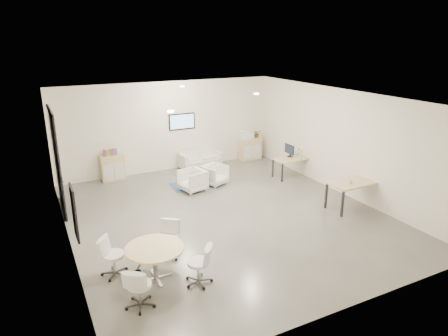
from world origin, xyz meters
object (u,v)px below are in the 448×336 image
at_px(loveseat, 200,160).
at_px(armchair_right, 215,174).
at_px(desk_rear, 293,160).
at_px(round_table, 155,251).
at_px(desk_front, 355,184).
at_px(sideboard_left, 113,168).
at_px(armchair_left, 192,179).
at_px(sideboard_right, 250,149).

distance_m(loveseat, armchair_right, 1.81).
height_order(loveseat, desk_rear, desk_rear).
height_order(loveseat, round_table, round_table).
bearing_deg(desk_rear, loveseat, 132.24).
bearing_deg(desk_front, sideboard_left, 134.33).
xyz_separation_m(loveseat, desk_front, (2.47, -5.30, 0.41)).
xyz_separation_m(loveseat, armchair_left, (-1.11, -2.00, 0.07)).
xyz_separation_m(sideboard_right, round_table, (-5.88, -6.32, 0.20)).
bearing_deg(sideboard_left, armchair_left, -46.64).
height_order(armchair_right, round_table, armchair_right).
distance_m(desk_rear, round_table, 7.25).
xyz_separation_m(loveseat, desk_rear, (2.50, -2.33, 0.32)).
xyz_separation_m(loveseat, armchair_right, (-0.23, -1.80, 0.06)).
height_order(armchair_left, desk_front, desk_front).
relative_size(desk_front, round_table, 1.32).
bearing_deg(loveseat, sideboard_left, 173.62).
relative_size(sideboard_left, loveseat, 0.57).
xyz_separation_m(sideboard_left, armchair_left, (2.03, -2.15, -0.06)).
relative_size(sideboard_left, sideboard_right, 1.00).
relative_size(armchair_right, desk_front, 0.47).
xyz_separation_m(desk_front, round_table, (-6.11, -0.88, -0.09)).
relative_size(loveseat, desk_rear, 1.12).
bearing_deg(desk_front, desk_rear, 87.91).
relative_size(armchair_right, round_table, 0.62).
xyz_separation_m(armchair_right, round_table, (-3.41, -4.38, 0.27)).
bearing_deg(desk_front, sideboard_right, 90.91).
bearing_deg(sideboard_left, desk_rear, -23.75).
bearing_deg(armchair_left, sideboard_left, -149.80).
bearing_deg(loveseat, armchair_left, -122.68).
bearing_deg(armchair_left, sideboard_right, 109.41).
relative_size(armchair_left, desk_front, 0.49).
relative_size(sideboard_left, armchair_right, 1.20).
bearing_deg(sideboard_right, armchair_right, -141.92).
distance_m(armchair_right, desk_front, 4.44).
height_order(armchair_right, desk_rear, armchair_right).
bearing_deg(armchair_left, desk_rear, 71.59).
distance_m(armchair_left, desk_front, 4.88).
xyz_separation_m(armchair_left, desk_front, (3.58, -3.30, 0.34)).
bearing_deg(round_table, sideboard_left, 85.49).
relative_size(sideboard_right, loveseat, 0.57).
relative_size(sideboard_right, desk_rear, 0.63).
bearing_deg(round_table, desk_rear, 32.06).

